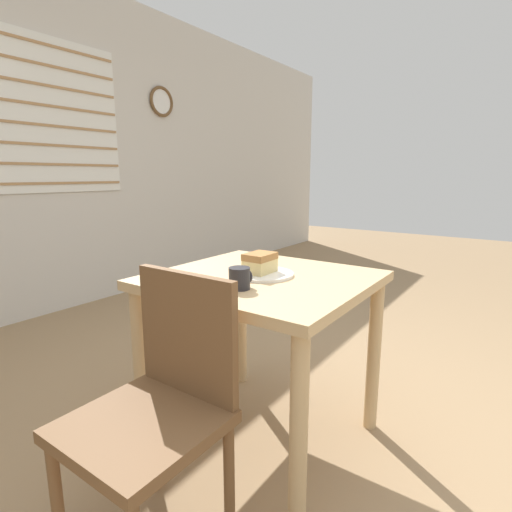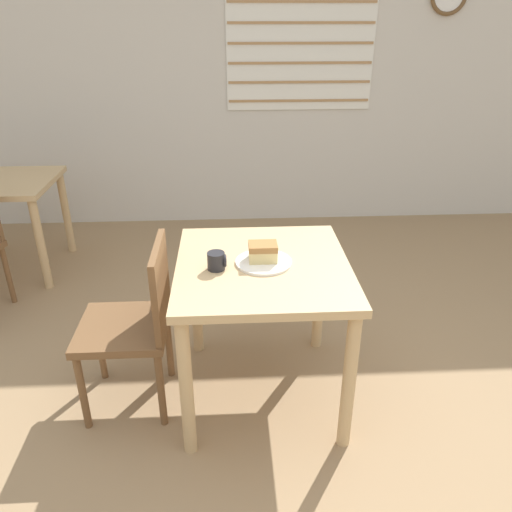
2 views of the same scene
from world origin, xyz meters
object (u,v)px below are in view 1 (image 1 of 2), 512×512
Objects in this scene: chair_near_window at (159,402)px; coffee_mug at (240,278)px; dining_table_near at (262,303)px; plate at (262,274)px; cake_slice at (260,263)px.

chair_near_window is 10.00× the size of coffee_mug.
dining_table_near is 0.13m from plate.
coffee_mug is at bearing -168.01° from plate.
cake_slice reaches higher than coffee_mug.
plate is at bearing -74.22° from cake_slice.
plate is 2.00× the size of cake_slice.
cake_slice is at bearing 105.78° from plate.
chair_near_window is (-0.61, -0.03, -0.15)m from dining_table_near.
cake_slice is 1.52× the size of coffee_mug.
coffee_mug is at bearing -168.07° from dining_table_near.
dining_table_near is 0.27m from coffee_mug.
chair_near_window is at bearing -177.27° from plate.
cake_slice is at bearing 86.01° from dining_table_near.
plate is (0.00, 0.00, 0.13)m from dining_table_near.
coffee_mug is (0.40, -0.02, 0.32)m from chair_near_window.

